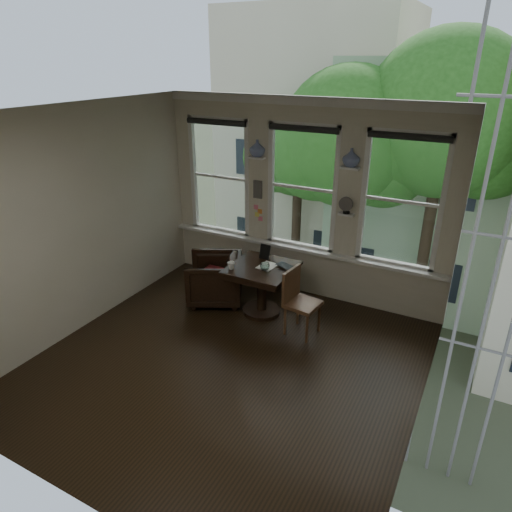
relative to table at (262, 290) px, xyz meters
The scene contains 25 objects.
ground 1.36m from the table, 81.44° to the right, with size 4.50×4.50×0.00m, color black.
ceiling 2.93m from the table, 81.44° to the right, with size 4.50×4.50×0.00m, color silver.
wall_back 1.49m from the table, 78.58° to the left, with size 4.50×4.50×0.00m, color beige.
wall_front 3.72m from the table, 86.86° to the right, with size 4.50×4.50×0.00m, color beige.
wall_left 2.67m from the table, 147.91° to the right, with size 4.50×4.50×0.00m, color beige.
wall_right 2.98m from the table, 27.81° to the right, with size 4.50×4.50×0.00m, color beige.
window_left 2.06m from the table, 142.58° to the left, with size 1.10×0.12×1.90m, color white, non-canonical shape.
window_center 1.65m from the table, 78.58° to the left, with size 1.10×0.12×1.90m, color white, non-canonical shape.
window_right 2.32m from the table, 30.30° to the left, with size 1.10×0.12×1.90m, color white, non-canonical shape.
shelf_left 2.00m from the table, 121.66° to the left, with size 0.26×0.16×0.03m, color white.
shelf_right 2.14m from the table, 43.13° to the left, with size 0.26×0.16×0.03m, color white.
intercom 1.61m from the table, 120.79° to the left, with size 0.14×0.06×0.28m, color #59544F.
sticky_notes 1.36m from the table, 120.65° to the left, with size 0.16×0.01×0.24m, color pink, non-canonical shape.
desk_fan 1.70m from the table, 42.45° to the left, with size 0.20×0.20×0.24m, color #59544F, non-canonical shape.
vase_left 2.12m from the table, 121.66° to the left, with size 0.24×0.24×0.25m, color silver.
vase_right 2.25m from the table, 43.13° to the left, with size 0.24×0.24×0.25m, color silver.
table is the anchor object (origin of this frame).
armchair_left 0.80m from the table, behind, with size 0.79×0.82×0.74m, color black.
cushion_red 0.81m from the table, behind, with size 0.45×0.45×0.06m, color maroon.
side_chair_right 0.78m from the table, 17.25° to the right, with size 0.42×0.42×0.92m, color #4E311B, non-canonical shape.
laptop 0.52m from the table, 12.36° to the left, with size 0.37×0.24×0.03m, color black.
mug 0.61m from the table, 142.15° to the right, with size 0.11×0.11×0.10m, color white.
drinking_glass 0.44m from the table, 42.33° to the right, with size 0.13×0.13×0.10m, color white.
tablet 0.56m from the table, 108.22° to the left, with size 0.16×0.02×0.22m, color black.
papers 0.38m from the table, 39.26° to the left, with size 0.22×0.30×0.00m, color silver.
Camera 1 is at (2.49, -3.96, 3.52)m, focal length 32.00 mm.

